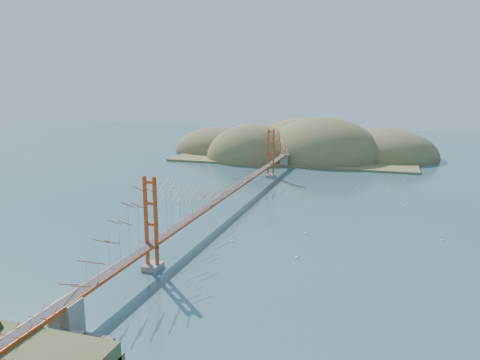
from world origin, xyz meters
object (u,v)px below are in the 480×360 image
(bridge, at_px, (231,170))
(sailboat_0, at_px, (296,257))
(sailboat_2, at_px, (442,240))
(sailboat_1, at_px, (404,205))
(fort, at_px, (59,339))

(bridge, xyz_separation_m, sailboat_0, (16.16, -21.11, -6.85))
(sailboat_0, bearing_deg, sailboat_2, 35.06)
(bridge, xyz_separation_m, sailboat_2, (35.15, -7.79, -6.87))
(sailboat_2, bearing_deg, bridge, 167.51)
(sailboat_0, xyz_separation_m, sailboat_1, (14.21, 32.39, -0.01))
(fort, xyz_separation_m, sailboat_2, (34.75, 40.20, -0.52))
(fort, height_order, sailboat_2, fort)
(fort, relative_size, sailboat_0, 5.09)
(bridge, height_order, sailboat_1, bridge)
(fort, bearing_deg, sailboat_0, 59.61)
(bridge, height_order, fort, bridge)
(sailboat_0, relative_size, sailboat_1, 1.15)
(bridge, distance_m, sailboat_1, 33.11)
(bridge, relative_size, sailboat_1, 149.10)
(sailboat_2, bearing_deg, fort, -130.84)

